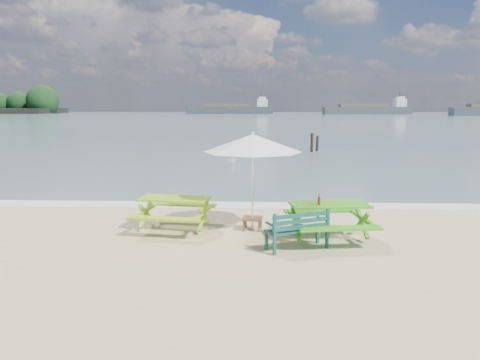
{
  "coord_description": "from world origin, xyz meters",
  "views": [
    {
      "loc": [
        -0.0,
        -8.54,
        2.88
      ],
      "look_at": [
        -0.44,
        3.0,
        1.0
      ],
      "focal_mm": 35.0,
      "sensor_mm": 36.0,
      "label": 1
    }
  ],
  "objects_px": {
    "park_bench": "(297,237)",
    "patio_umbrella": "(253,143)",
    "side_table": "(252,223)",
    "swimmer": "(232,163)",
    "picnic_table_left": "(175,214)",
    "beer_bottle": "(319,201)",
    "picnic_table_right": "(329,222)"
  },
  "relations": [
    {
      "from": "picnic_table_left",
      "to": "park_bench",
      "type": "distance_m",
      "value": 3.03
    },
    {
      "from": "side_table",
      "to": "picnic_table_right",
      "type": "bearing_deg",
      "value": -24.01
    },
    {
      "from": "park_bench",
      "to": "side_table",
      "type": "distance_m",
      "value": 1.7
    },
    {
      "from": "swimmer",
      "to": "beer_bottle",
      "type": "bearing_deg",
      "value": -80.27
    },
    {
      "from": "patio_umbrella",
      "to": "swimmer",
      "type": "xyz_separation_m",
      "value": [
        -1.3,
        14.86,
        -2.31
      ]
    },
    {
      "from": "swimmer",
      "to": "side_table",
      "type": "bearing_deg",
      "value": -85.01
    },
    {
      "from": "side_table",
      "to": "park_bench",
      "type": "bearing_deg",
      "value": -57.64
    },
    {
      "from": "picnic_table_right",
      "to": "park_bench",
      "type": "bearing_deg",
      "value": -136.78
    },
    {
      "from": "side_table",
      "to": "picnic_table_left",
      "type": "bearing_deg",
      "value": -177.6
    },
    {
      "from": "side_table",
      "to": "swimmer",
      "type": "height_order",
      "value": "swimmer"
    },
    {
      "from": "park_bench",
      "to": "patio_umbrella",
      "type": "xyz_separation_m",
      "value": [
        -0.91,
        1.43,
        1.77
      ]
    },
    {
      "from": "side_table",
      "to": "patio_umbrella",
      "type": "height_order",
      "value": "patio_umbrella"
    },
    {
      "from": "swimmer",
      "to": "picnic_table_right",
      "type": "bearing_deg",
      "value": -79.3
    },
    {
      "from": "side_table",
      "to": "beer_bottle",
      "type": "bearing_deg",
      "value": -32.23
    },
    {
      "from": "picnic_table_right",
      "to": "side_table",
      "type": "height_order",
      "value": "picnic_table_right"
    },
    {
      "from": "park_bench",
      "to": "beer_bottle",
      "type": "bearing_deg",
      "value": 47.89
    },
    {
      "from": "side_table",
      "to": "beer_bottle",
      "type": "height_order",
      "value": "beer_bottle"
    },
    {
      "from": "picnic_table_left",
      "to": "park_bench",
      "type": "bearing_deg",
      "value": -26.62
    },
    {
      "from": "picnic_table_right",
      "to": "beer_bottle",
      "type": "xyz_separation_m",
      "value": [
        -0.25,
        -0.15,
        0.49
      ]
    },
    {
      "from": "side_table",
      "to": "patio_umbrella",
      "type": "bearing_deg",
      "value": 88.21
    },
    {
      "from": "side_table",
      "to": "patio_umbrella",
      "type": "xyz_separation_m",
      "value": [
        0.0,
        0.0,
        1.86
      ]
    },
    {
      "from": "picnic_table_left",
      "to": "park_bench",
      "type": "height_order",
      "value": "park_bench"
    },
    {
      "from": "picnic_table_right",
      "to": "patio_umbrella",
      "type": "height_order",
      "value": "patio_umbrella"
    },
    {
      "from": "park_bench",
      "to": "side_table",
      "type": "bearing_deg",
      "value": 122.36
    },
    {
      "from": "patio_umbrella",
      "to": "swimmer",
      "type": "relative_size",
      "value": 1.31
    },
    {
      "from": "picnic_table_left",
      "to": "beer_bottle",
      "type": "height_order",
      "value": "beer_bottle"
    },
    {
      "from": "park_bench",
      "to": "side_table",
      "type": "relative_size",
      "value": 2.69
    },
    {
      "from": "park_bench",
      "to": "picnic_table_right",
      "type": "bearing_deg",
      "value": 43.22
    },
    {
      "from": "picnic_table_left",
      "to": "picnic_table_right",
      "type": "distance_m",
      "value": 3.51
    },
    {
      "from": "patio_umbrella",
      "to": "picnic_table_right",
      "type": "bearing_deg",
      "value": -24.01
    },
    {
      "from": "picnic_table_right",
      "to": "patio_umbrella",
      "type": "relative_size",
      "value": 0.83
    },
    {
      "from": "swimmer",
      "to": "park_bench",
      "type": "bearing_deg",
      "value": -82.29
    }
  ]
}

